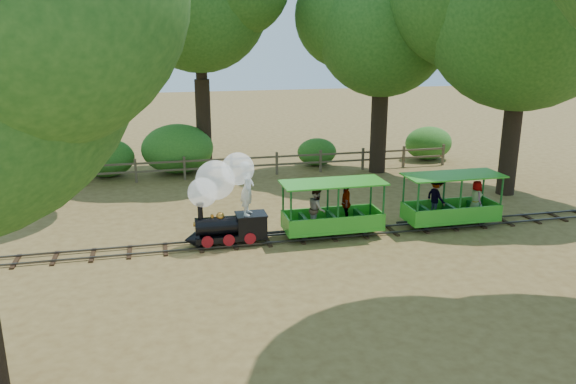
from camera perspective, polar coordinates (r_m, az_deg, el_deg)
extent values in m
plane|color=olive|center=(17.10, 1.21, -4.77)|extent=(90.00, 90.00, 0.00)
cube|color=#3F3D3A|center=(16.80, 1.46, -4.88)|extent=(22.00, 0.05, 0.05)
cube|color=#3F3D3A|center=(17.35, 0.96, -4.20)|extent=(22.00, 0.05, 0.05)
cube|color=#382314|center=(17.09, 1.21, -4.69)|extent=(0.12, 1.00, 0.05)
cube|color=#382314|center=(16.65, -15.80, -5.90)|extent=(0.12, 1.00, 0.05)
cube|color=#382314|center=(18.90, 16.09, -3.29)|extent=(0.12, 1.00, 0.05)
cube|color=black|center=(16.64, -5.85, -4.46)|extent=(2.09, 0.66, 0.17)
cylinder|color=black|center=(16.49, -7.03, -3.40)|extent=(1.33, 0.53, 0.53)
cylinder|color=black|center=(16.29, -8.91, -1.95)|extent=(0.15, 0.15, 0.42)
sphere|color=orange|center=(16.40, -6.89, -2.45)|extent=(0.25, 0.25, 0.25)
cylinder|color=orange|center=(16.37, -7.72, -2.44)|extent=(0.09, 0.09, 0.09)
cube|color=black|center=(16.60, -3.77, -3.18)|extent=(0.85, 0.66, 0.52)
cube|color=black|center=(16.51, -3.79, -2.27)|extent=(0.90, 0.72, 0.04)
cone|color=black|center=(16.56, -9.77, -4.79)|extent=(0.43, 0.61, 0.61)
cylinder|color=orange|center=(16.40, -9.44, -3.25)|extent=(0.09, 0.13, 0.13)
cylinder|color=maroon|center=(16.25, -8.18, -5.05)|extent=(0.34, 0.06, 0.34)
cylinder|color=maroon|center=(16.89, -8.40, -4.23)|extent=(0.34, 0.06, 0.34)
cylinder|color=maroon|center=(16.31, -6.02, -4.89)|extent=(0.34, 0.06, 0.34)
cylinder|color=maroon|center=(16.95, -6.32, -4.09)|extent=(0.34, 0.06, 0.34)
cylinder|color=maroon|center=(16.39, -3.88, -4.73)|extent=(0.34, 0.06, 0.34)
cylinder|color=maroon|center=(17.02, -4.25, -3.94)|extent=(0.34, 0.06, 0.34)
sphere|color=white|center=(16.19, -8.67, -0.05)|extent=(0.85, 0.85, 0.85)
sphere|color=white|center=(16.19, -7.39, 1.21)|extent=(1.14, 1.14, 1.14)
sphere|color=white|center=(16.24, -5.12, 2.37)|extent=(0.95, 0.95, 0.95)
imported|color=white|center=(16.22, -4.16, 0.39)|extent=(0.56, 0.68, 1.59)
cube|color=green|center=(17.27, 4.51, -3.57)|extent=(3.00, 1.15, 0.09)
cube|color=#12521B|center=(17.30, 4.51, -3.90)|extent=(2.70, 0.44, 0.12)
cube|color=green|center=(16.70, 5.09, -3.31)|extent=(3.00, 0.05, 0.44)
cube|color=green|center=(17.67, 4.01, -2.20)|extent=(3.00, 0.05, 0.44)
cube|color=green|center=(16.85, 4.62, 0.95)|extent=(3.13, 1.28, 0.04)
cylinder|color=#12521B|center=(16.20, 0.30, -2.21)|extent=(0.06, 0.06, 1.41)
cylinder|color=#12521B|center=(17.17, -0.51, -1.16)|extent=(0.06, 0.06, 1.41)
cylinder|color=#12521B|center=(17.06, 9.67, -1.50)|extent=(0.06, 0.06, 1.41)
cylinder|color=#12521B|center=(17.98, 8.40, -0.54)|extent=(0.06, 0.06, 1.41)
cube|color=#12521B|center=(16.96, 1.63, -3.11)|extent=(0.11, 0.97, 0.35)
cube|color=#12521B|center=(17.20, 4.53, -2.88)|extent=(0.11, 0.97, 0.35)
cube|color=#12521B|center=(17.48, 7.34, -2.65)|extent=(0.11, 0.97, 0.35)
cylinder|color=black|center=(16.77, 1.68, -4.39)|extent=(0.25, 0.05, 0.25)
cylinder|color=black|center=(17.31, 1.18, -3.72)|extent=(0.25, 0.05, 0.25)
cylinder|color=black|center=(17.33, 7.84, -3.85)|extent=(0.25, 0.05, 0.25)
cylinder|color=black|center=(17.86, 7.16, -3.22)|extent=(0.25, 0.05, 0.25)
imported|color=gray|center=(16.69, 2.94, -1.73)|extent=(0.61, 0.72, 1.30)
imported|color=gray|center=(17.41, 5.89, -1.11)|extent=(0.51, 0.80, 1.26)
cube|color=green|center=(18.81, 16.14, -2.52)|extent=(3.00, 1.15, 0.09)
cube|color=#12521B|center=(18.84, 16.12, -2.83)|extent=(2.70, 0.44, 0.12)
cube|color=green|center=(18.29, 17.01, -2.25)|extent=(3.00, 0.05, 0.44)
cube|color=green|center=(19.18, 15.43, -1.28)|extent=(3.00, 0.05, 0.44)
cube|color=green|center=(18.43, 16.47, 1.64)|extent=(3.13, 1.28, 0.04)
cylinder|color=#12521B|center=(17.52, 13.05, -1.24)|extent=(0.06, 0.06, 1.41)
cylinder|color=#12521B|center=(18.41, 11.64, -0.31)|extent=(0.06, 0.06, 1.41)
cylinder|color=#12521B|center=(18.92, 20.84, -0.60)|extent=(0.06, 0.06, 1.41)
cylinder|color=#12521B|center=(19.76, 19.20, 0.23)|extent=(0.06, 0.06, 1.41)
cube|color=#12521B|center=(18.33, 13.73, -2.10)|extent=(0.11, 0.97, 0.35)
cube|color=#12521B|center=(18.75, 16.19, -1.88)|extent=(0.11, 0.97, 0.35)
cube|color=#12521B|center=(19.19, 18.54, -1.67)|extent=(0.11, 0.97, 0.35)
cylinder|color=black|center=(18.14, 13.93, -3.27)|extent=(0.25, 0.05, 0.25)
cylinder|color=black|center=(18.65, 13.10, -2.69)|extent=(0.25, 0.05, 0.25)
cylinder|color=black|center=(19.07, 19.08, -2.75)|extent=(0.25, 0.05, 0.25)
cylinder|color=black|center=(19.55, 18.16, -2.21)|extent=(0.25, 0.05, 0.25)
imported|color=gray|center=(18.70, 14.81, -0.43)|extent=(0.62, 0.87, 1.22)
imported|color=gray|center=(18.97, 18.55, -0.61)|extent=(0.41, 0.59, 1.15)
cylinder|color=#2D2116|center=(22.35, -24.61, 3.78)|extent=(0.70, 0.70, 3.80)
cylinder|color=#2D2116|center=(21.99, -25.51, 11.39)|extent=(0.52, 0.53, 2.17)
sphere|color=#1F4E18|center=(21.98, -26.17, 16.70)|extent=(6.45, 6.45, 6.45)
cylinder|color=#2D2116|center=(25.39, -8.56, 6.67)|extent=(0.66, 0.66, 4.07)
cylinder|color=#2D2116|center=(25.08, -8.87, 13.91)|extent=(0.50, 0.50, 2.33)
sphere|color=#1F4E18|center=(25.10, -9.08, 18.59)|extent=(5.92, 5.92, 5.92)
cylinder|color=#2D2116|center=(25.25, 9.17, 5.80)|extent=(0.72, 0.72, 3.38)
cylinder|color=#2D2116|center=(24.93, 9.45, 11.82)|extent=(0.54, 0.54, 1.93)
sphere|color=#1F4E18|center=(24.87, 9.64, 15.98)|extent=(5.65, 5.65, 5.65)
sphere|color=#1F4E18|center=(24.70, 13.68, 17.41)|extent=(4.24, 4.24, 4.24)
sphere|color=#1F4E18|center=(25.36, 6.03, 17.38)|extent=(4.52, 4.52, 4.52)
cylinder|color=#2D2116|center=(22.99, 21.59, 4.21)|extent=(0.68, 0.68, 3.63)
cylinder|color=#2D2116|center=(22.64, 22.34, 11.29)|extent=(0.51, 0.51, 2.08)
sphere|color=#1F4E18|center=(22.61, 22.92, 16.59)|extent=(7.11, 7.11, 7.11)
cube|color=brown|center=(24.65, -24.52, 1.47)|extent=(0.10, 0.10, 1.00)
cube|color=brown|center=(24.32, -19.91, 1.78)|extent=(0.10, 0.10, 1.00)
cube|color=brown|center=(24.16, -15.21, 2.09)|extent=(0.10, 0.10, 1.00)
cube|color=brown|center=(24.16, -10.47, 2.39)|extent=(0.10, 0.10, 1.00)
cube|color=brown|center=(24.32, -5.76, 2.67)|extent=(0.10, 0.10, 1.00)
cube|color=brown|center=(24.65, -1.14, 2.92)|extent=(0.10, 0.10, 1.00)
cube|color=brown|center=(25.13, 3.33, 3.15)|extent=(0.10, 0.10, 1.00)
cube|color=brown|center=(25.76, 7.61, 3.36)|extent=(0.10, 0.10, 1.00)
cube|color=brown|center=(26.52, 11.66, 3.53)|extent=(0.10, 0.10, 1.00)
cube|color=brown|center=(27.41, 15.47, 3.68)|extent=(0.10, 0.10, 1.00)
cube|color=brown|center=(24.40, -3.45, 3.49)|extent=(18.00, 0.06, 0.08)
cube|color=brown|center=(24.48, -3.43, 2.69)|extent=(18.00, 0.06, 0.08)
ellipsoid|color=#2D6B1E|center=(25.43, -18.00, 3.31)|extent=(2.40, 1.85, 1.66)
ellipsoid|color=#2D6B1E|center=(25.29, -11.15, 4.33)|extent=(3.15, 2.43, 2.18)
ellipsoid|color=#2D6B1E|center=(26.37, 2.95, 4.09)|extent=(1.86, 1.43, 1.28)
ellipsoid|color=#2D6B1E|center=(28.42, 14.08, 4.84)|extent=(2.34, 1.80, 1.62)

